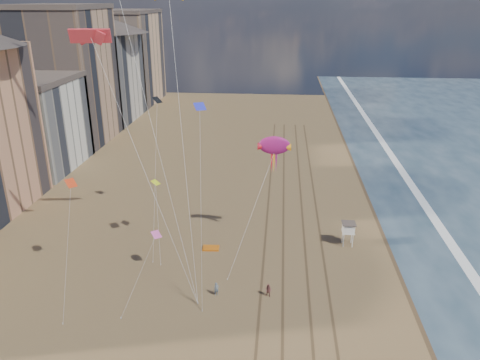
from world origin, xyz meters
name	(u,v)px	position (x,y,z in m)	size (l,w,h in m)	color
wet_sand	(401,210)	(19.00, 40.00, 0.00)	(260.00, 260.00, 0.00)	#42301E
foam	(429,211)	(23.20, 40.00, 0.00)	(260.00, 260.00, 0.00)	white
tracks	(293,236)	(2.55, 30.00, 0.01)	(7.68, 120.00, 0.01)	brown
buildings	(56,85)	(-45.73, 65.59, 13.55)	(34.72, 131.35, 29.00)	#C6B284
lifeguard_stand	(348,228)	(9.51, 28.28, 2.45)	(1.76, 1.76, 3.17)	silver
grounded_kite	(211,248)	(-8.05, 25.61, 0.12)	(2.09, 1.33, 0.24)	orange
show_kite	(274,146)	(-0.33, 28.25, 13.27)	(4.50, 5.21, 16.52)	#981768
kite_flyer_a	(216,289)	(-5.98, 15.80, 0.75)	(0.54, 0.36, 1.49)	slate
kite_flyer_b	(268,291)	(-0.36, 15.96, 0.76)	(0.74, 0.57, 1.52)	brown
small_kites	(150,156)	(-14.59, 23.78, 13.02)	(15.32, 17.45, 15.39)	red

